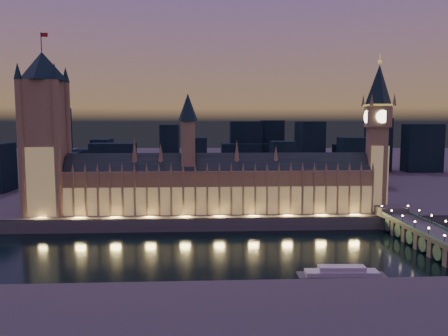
{
  "coord_description": "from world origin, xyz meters",
  "views": [
    {
      "loc": [
        -8.98,
        -224.69,
        67.67
      ],
      "look_at": [
        5.0,
        55.0,
        38.0
      ],
      "focal_mm": 35.0,
      "sensor_mm": 36.0,
      "label": 1
    }
  ],
  "objects_px": {
    "victoria_tower": "(45,126)",
    "elizabeth_tower": "(378,125)",
    "palace_of_westminster": "(217,184)",
    "river_boat": "(342,273)",
    "westminster_bridge": "(430,238)"
  },
  "relations": [
    {
      "from": "victoria_tower",
      "to": "elizabeth_tower",
      "type": "relative_size",
      "value": 1.11
    },
    {
      "from": "palace_of_westminster",
      "to": "river_boat",
      "type": "xyz_separation_m",
      "value": [
        51.22,
        -102.99,
        -24.81
      ]
    },
    {
      "from": "palace_of_westminster",
      "to": "river_boat",
      "type": "distance_m",
      "value": 117.67
    },
    {
      "from": "elizabeth_tower",
      "to": "westminster_bridge",
      "type": "distance_m",
      "value": 88.66
    },
    {
      "from": "palace_of_westminster",
      "to": "river_boat",
      "type": "bearing_deg",
      "value": -63.56
    },
    {
      "from": "victoria_tower",
      "to": "river_boat",
      "type": "height_order",
      "value": "victoria_tower"
    },
    {
      "from": "palace_of_westminster",
      "to": "victoria_tower",
      "type": "relative_size",
      "value": 1.75
    },
    {
      "from": "elizabeth_tower",
      "to": "westminster_bridge",
      "type": "height_order",
      "value": "elizabeth_tower"
    },
    {
      "from": "palace_of_westminster",
      "to": "victoria_tower",
      "type": "distance_m",
      "value": 117.55
    },
    {
      "from": "elizabeth_tower",
      "to": "westminster_bridge",
      "type": "relative_size",
      "value": 0.92
    },
    {
      "from": "elizabeth_tower",
      "to": "palace_of_westminster",
      "type": "bearing_deg",
      "value": -179.91
    },
    {
      "from": "palace_of_westminster",
      "to": "westminster_bridge",
      "type": "distance_m",
      "value": 130.52
    },
    {
      "from": "palace_of_westminster",
      "to": "river_boat",
      "type": "relative_size",
      "value": 5.17
    },
    {
      "from": "palace_of_westminster",
      "to": "elizabeth_tower",
      "type": "distance_m",
      "value": 114.08
    },
    {
      "from": "river_boat",
      "to": "elizabeth_tower",
      "type": "bearing_deg",
      "value": 61.57
    }
  ]
}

